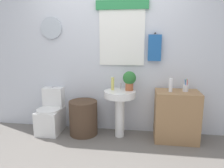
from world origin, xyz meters
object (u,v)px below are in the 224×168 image
at_px(lotion_bottle, 171,85).
at_px(wooden_cabinet, 176,116).
at_px(toilet, 51,115).
at_px(potted_plant, 129,79).
at_px(soap_bottle, 113,84).
at_px(toothbrush_cup, 186,88).
at_px(laundry_hamper, 83,118).
at_px(pedestal_sink, 120,103).

bearing_deg(lotion_bottle, wooden_cabinet, 19.66).
distance_m(wooden_cabinet, lotion_bottle, 0.50).
xyz_separation_m(toilet, potted_plant, (1.30, 0.03, 0.64)).
relative_size(soap_bottle, toothbrush_cup, 1.08).
distance_m(toilet, laundry_hamper, 0.56).
height_order(wooden_cabinet, soap_bottle, soap_bottle).
height_order(toilet, wooden_cabinet, wooden_cabinet).
bearing_deg(potted_plant, lotion_bottle, -9.31).
relative_size(pedestal_sink, toothbrush_cup, 4.03).
xyz_separation_m(pedestal_sink, potted_plant, (0.14, 0.06, 0.36)).
distance_m(laundry_hamper, soap_bottle, 0.74).
relative_size(pedestal_sink, wooden_cabinet, 0.97).
relative_size(toilet, wooden_cabinet, 0.97).
xyz_separation_m(toilet, soap_bottle, (1.04, 0.02, 0.56)).
height_order(pedestal_sink, soap_bottle, soap_bottle).
height_order(soap_bottle, potted_plant, potted_plant).
bearing_deg(pedestal_sink, wooden_cabinet, 0.00).
distance_m(lotion_bottle, toothbrush_cup, 0.24).
bearing_deg(soap_bottle, laundry_hamper, -173.96).
distance_m(toilet, pedestal_sink, 1.19).
bearing_deg(toilet, lotion_bottle, -2.22).
relative_size(pedestal_sink, potted_plant, 2.50).
relative_size(toilet, pedestal_sink, 1.00).
height_order(laundry_hamper, toothbrush_cup, toothbrush_cup).
height_order(potted_plant, toothbrush_cup, potted_plant).
relative_size(wooden_cabinet, soap_bottle, 3.85).
distance_m(toilet, soap_bottle, 1.18).
bearing_deg(laundry_hamper, lotion_bottle, -1.71).
xyz_separation_m(pedestal_sink, lotion_bottle, (0.75, -0.04, 0.31)).
height_order(potted_plant, lotion_bottle, potted_plant).
distance_m(laundry_hamper, wooden_cabinet, 1.46).
bearing_deg(toilet, potted_plant, 1.15).
bearing_deg(potted_plant, pedestal_sink, -156.80).
relative_size(lotion_bottle, toothbrush_cup, 1.09).
height_order(pedestal_sink, lotion_bottle, lotion_bottle).
bearing_deg(soap_bottle, wooden_cabinet, -2.91).
bearing_deg(soap_bottle, potted_plant, 2.20).
bearing_deg(wooden_cabinet, toilet, 179.04).
bearing_deg(lotion_bottle, soap_bottle, 174.10).
bearing_deg(toothbrush_cup, laundry_hamper, -179.27).
relative_size(pedestal_sink, lotion_bottle, 3.69).
height_order(toilet, pedestal_sink, pedestal_sink).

